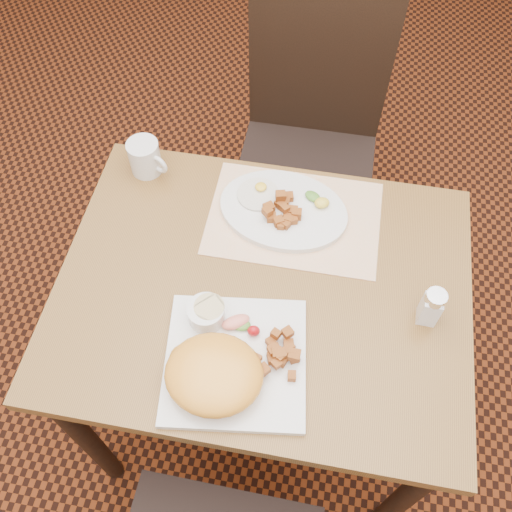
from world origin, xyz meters
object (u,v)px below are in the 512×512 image
object	(u,v)px
plate_square	(235,361)
coffee_mug	(145,157)
chair_far	(310,135)
salt_shaker	(431,307)
table	(262,309)
plate_oval	(283,210)

from	to	relation	value
plate_square	coffee_mug	world-z (taller)	coffee_mug
chair_far	salt_shaker	size ratio (longest dim) A/B	9.70
table	chair_far	distance (m)	0.69
chair_far	coffee_mug	bearing A→B (deg)	46.87
chair_far	coffee_mug	size ratio (longest dim) A/B	9.19
chair_far	plate_oval	xyz separation A→B (m)	(-0.02, -0.47, 0.22)
table	coffee_mug	bearing A→B (deg)	140.62
coffee_mug	chair_far	bearing A→B (deg)	47.01
table	plate_oval	bearing A→B (deg)	86.34
plate_oval	chair_far	bearing A→B (deg)	87.59
plate_square	coffee_mug	distance (m)	0.56
chair_far	plate_square	distance (m)	0.89
salt_shaker	coffee_mug	distance (m)	0.75
salt_shaker	coffee_mug	bearing A→B (deg)	156.90
chair_far	coffee_mug	distance (m)	0.60
chair_far	salt_shaker	bearing A→B (deg)	114.40
chair_far	coffee_mug	world-z (taller)	chair_far
table	plate_square	size ratio (longest dim) A/B	3.21
chair_far	plate_oval	size ratio (longest dim) A/B	3.19
plate_oval	salt_shaker	size ratio (longest dim) A/B	3.05
chair_far	table	bearing A→B (deg)	87.07
table	coffee_mug	size ratio (longest dim) A/B	8.53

